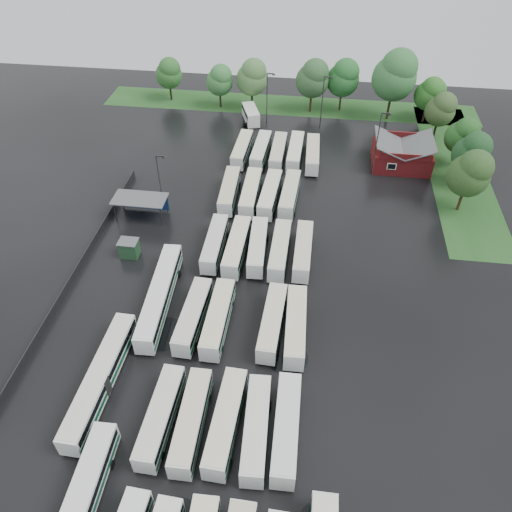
# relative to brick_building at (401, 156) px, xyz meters

# --- Properties ---
(ground) EXTENTS (160.00, 160.00, 0.00)m
(ground) POSITION_rel_brick_building_xyz_m (-24.00, -42.77, -1.87)
(ground) COLOR black
(ground) RESTS_ON ground
(brick_building) EXTENTS (10.07, 8.60, 5.39)m
(brick_building) POSITION_rel_brick_building_xyz_m (0.00, 0.00, 0.00)
(brick_building) COLOR maroon
(brick_building) RESTS_ON ground
(wash_shed) EXTENTS (8.20, 4.20, 3.58)m
(wash_shed) POSITION_rel_brick_building_xyz_m (-41.20, -20.74, 1.12)
(wash_shed) COLOR #2D2D30
(wash_shed) RESTS_ON ground
(utility_hut) EXTENTS (2.70, 2.20, 2.62)m
(utility_hut) POSITION_rel_brick_building_xyz_m (-40.20, -30.17, -0.55)
(utility_hut) COLOR #193C21
(utility_hut) RESTS_ON ground
(grass_strip_north) EXTENTS (80.00, 10.00, 0.01)m
(grass_strip_north) POSITION_rel_brick_building_xyz_m (-22.00, 22.03, -1.86)
(grass_strip_north) COLOR #204D1B
(grass_strip_north) RESTS_ON ground
(grass_strip_east) EXTENTS (10.00, 50.00, 0.01)m
(grass_strip_east) POSITION_rel_brick_building_xyz_m (10.00, 0.03, -1.86)
(grass_strip_east) COLOR #204D1B
(grass_strip_east) RESTS_ON ground
(west_fence) EXTENTS (0.10, 50.00, 1.20)m
(west_fence) POSITION_rel_brick_building_xyz_m (-46.20, -34.77, -1.27)
(west_fence) COLOR #2D2D30
(west_fence) RESTS_ON ground
(bus_r1c0) EXTENTS (2.59, 10.90, 3.02)m
(bus_r1c0) POSITION_rel_brick_building_xyz_m (-28.47, -55.37, -0.21)
(bus_r1c0) COLOR silver
(bus_r1c0) RESTS_ON ground
(bus_r1c1) EXTENTS (2.47, 10.99, 3.05)m
(bus_r1c1) POSITION_rel_brick_building_xyz_m (-25.27, -55.49, -0.19)
(bus_r1c1) COLOR silver
(bus_r1c1) RESTS_ON ground
(bus_r1c2) EXTENTS (2.82, 11.27, 3.11)m
(bus_r1c2) POSITION_rel_brick_building_xyz_m (-21.81, -55.12, -0.15)
(bus_r1c2) COLOR silver
(bus_r1c2) RESTS_ON ground
(bus_r1c3) EXTENTS (2.84, 11.02, 3.04)m
(bus_r1c3) POSITION_rel_brick_building_xyz_m (-18.70, -55.43, -0.19)
(bus_r1c3) COLOR silver
(bus_r1c3) RESTS_ON ground
(bus_r1c4) EXTENTS (2.58, 11.30, 3.13)m
(bus_r1c4) POSITION_rel_brick_building_xyz_m (-15.73, -55.02, -0.14)
(bus_r1c4) COLOR silver
(bus_r1c4) RESTS_ON ground
(bus_r2c0) EXTENTS (2.73, 10.98, 3.04)m
(bus_r2c0) POSITION_rel_brick_building_xyz_m (-28.28, -41.72, -0.20)
(bus_r2c0) COLOR silver
(bus_r2c0) RESTS_ON ground
(bus_r2c1) EXTENTS (2.44, 11.20, 3.11)m
(bus_r2c1) POSITION_rel_brick_building_xyz_m (-25.17, -41.75, -0.15)
(bus_r2c1) COLOR silver
(bus_r2c1) RESTS_ON ground
(bus_r2c3) EXTENTS (2.73, 10.97, 3.03)m
(bus_r2c3) POSITION_rel_brick_building_xyz_m (-18.60, -41.43, -0.20)
(bus_r2c3) COLOR silver
(bus_r2c3) RESTS_ON ground
(bus_r2c4) EXTENTS (2.76, 11.27, 3.12)m
(bus_r2c4) POSITION_rel_brick_building_xyz_m (-15.79, -41.71, -0.15)
(bus_r2c4) COLOR silver
(bus_r2c4) RESTS_ON ground
(bus_r3c0) EXTENTS (2.40, 10.74, 2.98)m
(bus_r3c0) POSITION_rel_brick_building_xyz_m (-28.30, -27.87, -0.23)
(bus_r3c0) COLOR silver
(bus_r3c0) RESTS_ON ground
(bus_r3c1) EXTENTS (2.58, 11.21, 3.11)m
(bus_r3c1) POSITION_rel_brick_building_xyz_m (-25.08, -28.24, -0.16)
(bus_r3c1) COLOR silver
(bus_r3c1) RESTS_ON ground
(bus_r3c2) EXTENTS (2.80, 10.81, 2.98)m
(bus_r3c2) POSITION_rel_brick_building_xyz_m (-22.16, -27.76, -0.23)
(bus_r3c2) COLOR silver
(bus_r3c2) RESTS_ON ground
(bus_r3c3) EXTENTS (2.41, 10.92, 3.04)m
(bus_r3c3) POSITION_rel_brick_building_xyz_m (-18.99, -28.08, -0.20)
(bus_r3c3) COLOR silver
(bus_r3c3) RESTS_ON ground
(bus_r3c4) EXTENTS (2.31, 10.76, 2.99)m
(bus_r3c4) POSITION_rel_brick_building_xyz_m (-15.77, -27.82, -0.22)
(bus_r3c4) COLOR silver
(bus_r3c4) RESTS_ON ground
(bus_r4c0) EXTENTS (2.73, 11.09, 3.07)m
(bus_r4c0) POSITION_rel_brick_building_xyz_m (-28.53, -14.54, -0.18)
(bus_r4c0) COLOR silver
(bus_r4c0) RESTS_ON ground
(bus_r4c1) EXTENTS (2.47, 11.28, 3.13)m
(bus_r4c1) POSITION_rel_brick_building_xyz_m (-25.01, -14.69, -0.14)
(bus_r4c1) COLOR silver
(bus_r4c1) RESTS_ON ground
(bus_r4c2) EXTENTS (2.94, 11.30, 3.12)m
(bus_r4c2) POSITION_rel_brick_building_xyz_m (-21.89, -14.71, -0.15)
(bus_r4c2) COLOR silver
(bus_r4c2) RESTS_ON ground
(bus_r4c3) EXTENTS (2.85, 11.16, 3.08)m
(bus_r4c3) POSITION_rel_brick_building_xyz_m (-18.73, -14.28, -0.17)
(bus_r4c3) COLOR silver
(bus_r4c3) RESTS_ON ground
(bus_r5c0) EXTENTS (2.66, 10.91, 3.02)m
(bus_r5c0) POSITION_rel_brick_building_xyz_m (-28.52, -1.04, -0.21)
(bus_r5c0) COLOR silver
(bus_r5c0) RESTS_ON ground
(bus_r5c1) EXTENTS (2.79, 11.00, 3.04)m
(bus_r5c1) POSITION_rel_brick_building_xyz_m (-25.08, -0.97, -0.20)
(bus_r5c1) COLOR silver
(bus_r5c1) RESTS_ON ground
(bus_r5c2) EXTENTS (2.38, 10.78, 3.00)m
(bus_r5c2) POSITION_rel_brick_building_xyz_m (-21.90, -1.07, -0.22)
(bus_r5c2) COLOR silver
(bus_r5c2) RESTS_ON ground
(bus_r5c3) EXTENTS (2.55, 11.13, 3.09)m
(bus_r5c3) POSITION_rel_brick_building_xyz_m (-18.84, -0.65, -0.17)
(bus_r5c3) COLOR silver
(bus_r5c3) RESTS_ON ground
(bus_r5c4) EXTENTS (2.61, 10.96, 3.03)m
(bus_r5c4) POSITION_rel_brick_building_xyz_m (-15.72, -1.07, -0.20)
(bus_r5c4) COLOR silver
(bus_r5c4) RESTS_ON ground
(artic_bus_west_b) EXTENTS (3.22, 16.99, 3.14)m
(artic_bus_west_b) POSITION_rel_brick_building_xyz_m (-33.20, -38.94, -0.13)
(artic_bus_west_b) COLOR silver
(artic_bus_west_b) RESTS_ON ground
(artic_bus_west_c) EXTENTS (2.73, 16.59, 3.07)m
(artic_bus_west_c) POSITION_rel_brick_building_xyz_m (-36.12, -51.86, -0.16)
(artic_bus_west_c) COLOR silver
(artic_bus_west_c) RESTS_ON ground
(minibus) EXTENTS (4.54, 7.14, 2.93)m
(minibus) POSITION_rel_brick_building_xyz_m (-28.95, 13.34, -0.24)
(minibus) COLOR white
(minibus) RESTS_ON ground
(tree_north_0) EXTENTS (5.69, 5.69, 9.42)m
(tree_north_0) POSITION_rel_brick_building_xyz_m (-47.72, 21.42, 4.20)
(tree_north_0) COLOR black
(tree_north_0) RESTS_ON ground
(tree_north_1) EXTENTS (5.61, 5.61, 9.30)m
(tree_north_1) POSITION_rel_brick_building_xyz_m (-36.26, 19.40, 4.12)
(tree_north_1) COLOR black
(tree_north_1) RESTS_ON ground
(tree_north_2) EXTENTS (6.52, 6.52, 10.79)m
(tree_north_2) POSITION_rel_brick_building_xyz_m (-29.41, 19.47, 5.08)
(tree_north_2) COLOR black
(tree_north_2) RESTS_ON ground
(tree_north_3) EXTENTS (6.80, 6.80, 11.26)m
(tree_north_3) POSITION_rel_brick_building_xyz_m (-16.96, 19.65, 5.38)
(tree_north_3) COLOR #392417
(tree_north_3) RESTS_ON ground
(tree_north_4) EXTENTS (6.67, 6.67, 11.04)m
(tree_north_4) POSITION_rel_brick_building_xyz_m (-10.78, 21.22, 5.24)
(tree_north_4) COLOR #37261A
(tree_north_4) RESTS_ON ground
(tree_north_5) EXTENTS (8.73, 8.73, 14.46)m
(tree_north_5) POSITION_rel_brick_building_xyz_m (-0.94, 18.37, 7.44)
(tree_north_5) COLOR #372314
(tree_north_5) RESTS_ON ground
(tree_north_6) EXTENTS (4.98, 4.97, 8.23)m
(tree_north_6) POSITION_rel_brick_building_xyz_m (7.35, 19.83, 3.42)
(tree_north_6) COLOR black
(tree_north_6) RESTS_ON ground
(tree_east_0) EXTENTS (6.49, 6.49, 10.75)m
(tree_east_0) POSITION_rel_brick_building_xyz_m (8.26, -12.68, 5.05)
(tree_east_0) COLOR #372517
(tree_east_0) RESTS_ON ground
(tree_east_1) EXTENTS (5.99, 5.99, 9.93)m
(tree_east_1) POSITION_rel_brick_building_xyz_m (10.04, -5.22, 4.52)
(tree_east_1) COLOR black
(tree_east_1) RESTS_ON ground
(tree_east_2) EXTENTS (5.59, 5.55, 9.19)m
(tree_east_2) POSITION_rel_brick_building_xyz_m (9.75, 1.36, 4.04)
(tree_east_2) COLOR black
(tree_east_2) RESTS_ON ground
(tree_east_3) EXTENTS (5.64, 5.64, 9.34)m
(tree_east_3) POSITION_rel_brick_building_xyz_m (7.52, 11.17, 4.14)
(tree_east_3) COLOR black
(tree_east_3) RESTS_ON ground
(tree_east_4) EXTENTS (5.71, 5.71, 9.45)m
(tree_east_4) POSITION_rel_brick_building_xyz_m (6.25, 17.97, 4.21)
(tree_east_4) COLOR black
(tree_east_4) RESTS_ON ground
(lamp_post_ne) EXTENTS (1.68, 0.33, 10.92)m
(lamp_post_ne) POSITION_rel_brick_building_xyz_m (-4.86, -2.39, 4.47)
(lamp_post_ne) COLOR #2D2D30
(lamp_post_ne) RESTS_ON ground
(lamp_post_nw) EXTENTS (1.51, 0.29, 9.82)m
(lamp_post_nw) POSITION_rel_brick_building_xyz_m (-38.35, -18.74, 3.83)
(lamp_post_nw) COLOR #2D2D30
(lamp_post_nw) RESTS_ON ground
(lamp_post_back_w) EXTENTS (1.61, 0.31, 10.46)m
(lamp_post_back_w) POSITION_rel_brick_building_xyz_m (-25.50, 12.90, 4.21)
(lamp_post_back_w) COLOR #2D2D30
(lamp_post_back_w) RESTS_ON ground
(lamp_post_back_e) EXTENTS (1.63, 0.32, 10.61)m
(lamp_post_back_e) POSITION_rel_brick_building_xyz_m (-14.64, 12.46, 4.29)
(lamp_post_back_e) COLOR #2D2D30
(lamp_post_back_e) RESTS_ON ground
(puddle_2) EXTENTS (5.38, 5.38, 0.01)m
(puddle_2) POSITION_rel_brick_building_xyz_m (-31.69, -43.60, -1.86)
(puddle_2) COLOR black
(puddle_2) RESTS_ON ground
(puddle_3) EXTENTS (4.89, 4.89, 0.01)m
(puddle_3) POSITION_rel_brick_building_xyz_m (-16.40, -45.19, -1.86)
(puddle_3) COLOR black
(puddle_3) RESTS_ON ground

